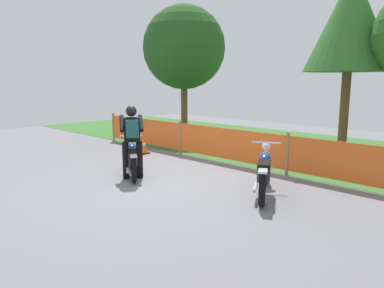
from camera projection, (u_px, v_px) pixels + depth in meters
The scene contains 9 objects.
ground at pixel (157, 182), 8.03m from camera, with size 24.00×24.00×0.02m, color slate.
grass_verge at pixel (290, 147), 12.28m from camera, with size 24.00×7.00×0.01m, color #386B2D.
barrier_fence at pixel (227, 144), 9.71m from camera, with size 11.09×0.08×1.05m.
tree_leftmost at pixel (184, 48), 14.81m from camera, with size 3.45×3.45×5.35m.
tree_near_left at pixel (351, 22), 10.80m from camera, with size 2.72×2.72×5.55m.
motorcycle_lead at pixel (264, 172), 7.00m from camera, with size 1.14×1.82×0.97m.
motorcycle_trailing at pixel (132, 158), 8.46m from camera, with size 1.63×1.14×0.90m.
rider_trailing at pixel (132, 138), 8.17m from camera, with size 0.79×0.72×1.69m.
traffic_cone at pixel (143, 145), 11.08m from camera, with size 0.32×0.32×0.53m.
Camera 1 is at (5.97, -5.03, 2.23)m, focal length 33.18 mm.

